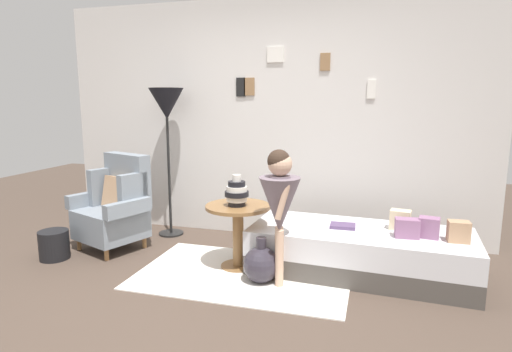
% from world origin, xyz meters
% --- Properties ---
extents(ground_plane, '(12.00, 12.00, 0.00)m').
position_xyz_m(ground_plane, '(0.00, 0.00, 0.00)').
color(ground_plane, '#4C3D33').
extents(gallery_wall, '(4.80, 0.12, 2.60)m').
position_xyz_m(gallery_wall, '(0.00, 1.95, 1.30)').
color(gallery_wall, silver).
rests_on(gallery_wall, ground).
extents(rug, '(1.84, 1.17, 0.01)m').
position_xyz_m(rug, '(0.10, 0.73, 0.01)').
color(rug, silver).
rests_on(rug, ground).
extents(armchair, '(0.88, 0.78, 0.97)m').
position_xyz_m(armchair, '(-1.39, 1.05, 0.44)').
color(armchair, '#9E7042').
rests_on(armchair, ground).
extents(daybed, '(1.95, 0.93, 0.40)m').
position_xyz_m(daybed, '(1.07, 1.05, 0.20)').
color(daybed, '#4C4742').
rests_on(daybed, ground).
extents(pillow_head, '(0.17, 0.13, 0.17)m').
position_xyz_m(pillow_head, '(1.84, 0.93, 0.48)').
color(pillow_head, tan).
rests_on(pillow_head, daybed).
extents(pillow_mid, '(0.18, 0.15, 0.17)m').
position_xyz_m(pillow_mid, '(1.62, 0.98, 0.48)').
color(pillow_mid, gray).
rests_on(pillow_mid, daybed).
extents(pillow_back, '(0.20, 0.13, 0.16)m').
position_xyz_m(pillow_back, '(1.45, 0.94, 0.48)').
color(pillow_back, gray).
rests_on(pillow_back, daybed).
extents(pillow_extra, '(0.19, 0.15, 0.17)m').
position_xyz_m(pillow_extra, '(1.40, 1.16, 0.49)').
color(pillow_extra, beige).
rests_on(pillow_extra, daybed).
extents(side_table, '(0.59, 0.59, 0.59)m').
position_xyz_m(side_table, '(0.00, 0.88, 0.42)').
color(side_table, olive).
rests_on(side_table, ground).
extents(vase_striped, '(0.21, 0.21, 0.28)m').
position_xyz_m(vase_striped, '(-0.00, 0.85, 0.71)').
color(vase_striped, black).
rests_on(vase_striped, side_table).
extents(floor_lamp, '(0.38, 0.38, 1.65)m').
position_xyz_m(floor_lamp, '(-1.05, 1.60, 1.42)').
color(floor_lamp, black).
rests_on(floor_lamp, ground).
extents(person_child, '(0.34, 0.34, 1.13)m').
position_xyz_m(person_child, '(0.44, 0.63, 0.73)').
color(person_child, '#D8AD8E').
rests_on(person_child, ground).
extents(book_on_daybed, '(0.22, 0.17, 0.03)m').
position_xyz_m(book_on_daybed, '(0.92, 1.07, 0.42)').
color(book_on_daybed, '#59426A').
rests_on(book_on_daybed, daybed).
extents(demijohn_near, '(0.31, 0.31, 0.39)m').
position_xyz_m(demijohn_near, '(0.29, 0.63, 0.16)').
color(demijohn_near, '#332D38').
rests_on(demijohn_near, ground).
extents(magazine_basket, '(0.28, 0.28, 0.28)m').
position_xyz_m(magazine_basket, '(-1.78, 0.59, 0.14)').
color(magazine_basket, black).
rests_on(magazine_basket, ground).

